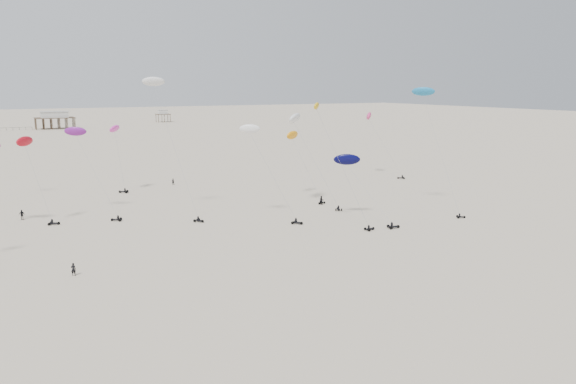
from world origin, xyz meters
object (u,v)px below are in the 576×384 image
pavilion_main (55,121)px  rig_3 (165,117)px  spectator_0 (74,276)px  pavilion_small (163,117)px  rig_0 (267,162)px  rig_6 (375,127)px

pavilion_main → rig_3: size_ratio=0.79×
rig_3 → spectator_0: rig_3 is taller
pavilion_small → spectator_0: (-94.25, -297.60, -3.49)m
rig_0 → pavilion_small: bearing=-133.8°
pavilion_main → spectator_0: bearing=-95.2°
rig_3 → rig_6: rig_3 is taller
pavilion_small → rig_6: size_ratio=0.49×
pavilion_small → rig_3: bearing=-105.3°
rig_0 → spectator_0: (-35.27, -15.74, -10.73)m
spectator_0 → pavilion_small: bearing=-88.2°
rig_3 → rig_6: size_ratio=1.46×
spectator_0 → rig_0: bearing=-136.6°
pavilion_small → rig_0: bearing=-101.8°
pavilion_main → pavilion_small: bearing=23.2°
rig_0 → rig_3: size_ratio=0.68×
pavilion_small → rig_6: 249.94m
pavilion_main → rig_0: rig_0 is taller
rig_0 → rig_6: rig_0 is taller
pavilion_small → rig_3: size_ratio=0.34×
pavilion_small → rig_0: 288.05m
rig_3 → pavilion_small: bearing=-133.2°
pavilion_small → spectator_0: pavilion_small is taller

